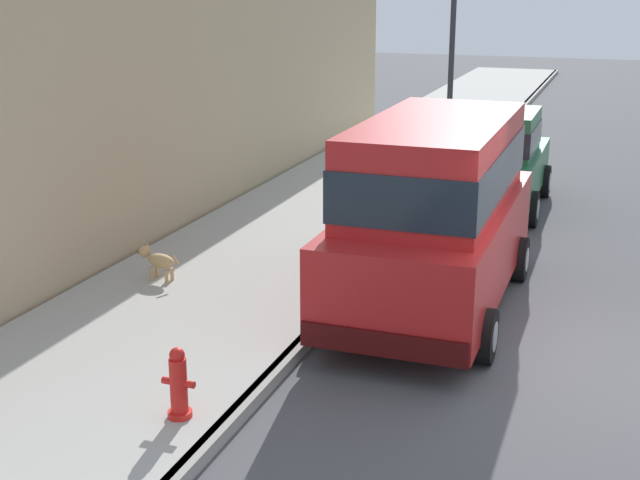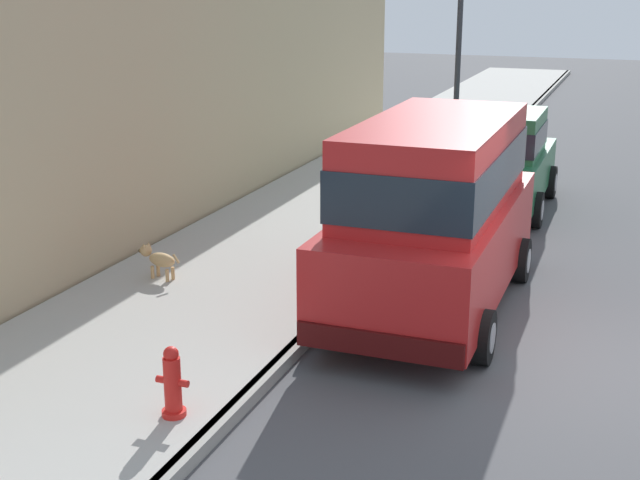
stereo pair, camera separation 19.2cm
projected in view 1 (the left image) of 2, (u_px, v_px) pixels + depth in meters
ground_plane at (588, 363)px, 9.93m from camera, size 80.00×80.00×0.00m
curb at (324, 321)px, 10.94m from camera, size 0.16×64.00×0.14m
sidewalk at (197, 304)px, 11.52m from camera, size 3.60×64.00×0.14m
car_red_van at (435, 206)px, 11.20m from camera, size 2.14×4.90×2.52m
car_green_hatchback at (493, 158)px, 16.28m from camera, size 1.98×3.81×1.88m
dog_tan at (157, 259)px, 12.17m from camera, size 0.75×0.28×0.49m
fire_hydrant at (179, 385)px, 8.32m from camera, size 0.34×0.24×0.72m
street_lamp at (452, 41)px, 18.49m from camera, size 0.36×0.36×4.42m
building_facade at (209, 91)px, 15.82m from camera, size 0.50×20.00×4.46m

